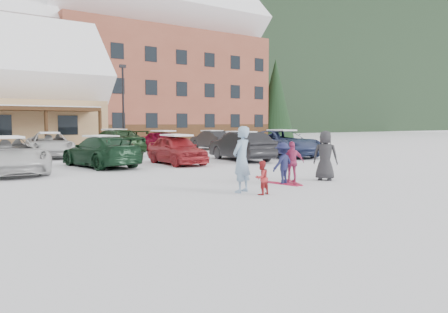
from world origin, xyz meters
TOP-DOWN VIEW (x-y plane):
  - ground at (0.00, 0.00)m, footprint 160.00×160.00m
  - alpine_hotel at (14.27, 38.00)m, footprint 31.48×14.01m
  - lamp_post at (6.58, 23.86)m, footprint 0.50×0.25m
  - conifer_1 at (30.00, 32.00)m, footprint 4.84×4.84m
  - conifer_3 at (6.00, 44.00)m, footprint 3.96×3.96m
  - conifer_4 at (34.00, 46.00)m, footprint 5.06×5.06m
  - adult_skier at (0.55, 0.49)m, footprint 0.81×0.68m
  - toddler_red at (0.73, -0.18)m, footprint 0.50×0.42m
  - child_navy at (2.63, 1.04)m, footprint 0.94×0.65m
  - skis_child_navy at (2.63, 1.04)m, footprint 0.45×1.41m
  - child_magenta at (3.10, 1.08)m, footprint 0.87×0.65m
  - skis_child_magenta at (3.10, 1.08)m, footprint 0.79×1.35m
  - bystander_dark at (4.48, 0.89)m, footprint 0.92×1.00m
  - parked_car_2 at (-4.11, 9.27)m, footprint 2.39×5.16m
  - parked_car_3 at (-0.25, 9.77)m, footprint 2.58×5.00m
  - parked_car_4 at (3.16, 8.99)m, footprint 1.85×4.17m
  - parked_car_5 at (6.92, 8.84)m, footprint 2.18×4.74m
  - parked_car_6 at (10.42, 9.54)m, footprint 3.04×5.78m
  - parked_car_10 at (-0.81, 16.65)m, footprint 3.07×5.39m
  - parked_car_11 at (2.92, 16.38)m, footprint 2.49×5.52m
  - parked_car_12 at (6.83, 17.47)m, footprint 2.19×4.36m
  - parked_car_13 at (10.84, 17.53)m, footprint 1.61×4.27m

SIDE VIEW (x-z plane):
  - ground at x=0.00m, z-range 0.00..0.00m
  - skis_child_navy at x=2.63m, z-range 0.00..0.03m
  - skis_child_magenta at x=3.10m, z-range 0.00..0.03m
  - toddler_red at x=0.73m, z-range 0.00..0.94m
  - child_navy at x=2.63m, z-range 0.00..1.35m
  - child_magenta at x=3.10m, z-range 0.00..1.37m
  - parked_car_3 at x=-0.25m, z-range 0.00..1.39m
  - parked_car_13 at x=10.84m, z-range 0.00..1.39m
  - parked_car_4 at x=3.16m, z-range 0.00..1.39m
  - parked_car_10 at x=-0.81m, z-range 0.00..1.42m
  - parked_car_12 at x=6.83m, z-range 0.00..1.43m
  - parked_car_2 at x=-4.11m, z-range 0.00..1.43m
  - parked_car_5 at x=6.92m, z-range 0.00..1.51m
  - parked_car_6 at x=10.42m, z-range 0.00..1.55m
  - parked_car_11 at x=2.92m, z-range 0.00..1.57m
  - bystander_dark at x=4.48m, z-range 0.00..1.71m
  - adult_skier at x=0.55m, z-range 0.00..1.88m
  - lamp_post at x=6.58m, z-range 0.41..6.96m
  - conifer_3 at x=6.00m, z-range 0.53..9.71m
  - conifer_1 at x=30.00m, z-range 0.65..11.87m
  - conifer_4 at x=34.00m, z-range 0.68..12.41m
  - alpine_hotel at x=14.27m, z-range -2.11..19.37m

